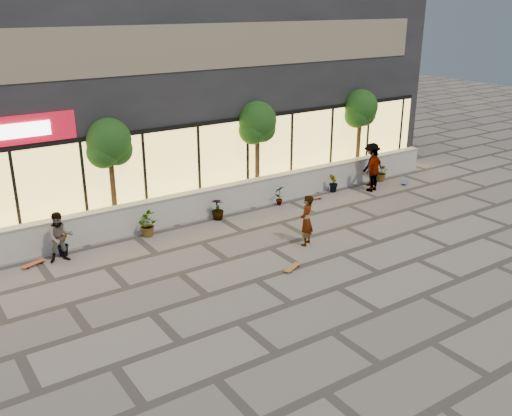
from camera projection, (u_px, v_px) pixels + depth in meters
ground at (338, 287)px, 15.96m from camera, size 80.00×80.00×0.00m
planter_wall at (212, 201)px, 21.23m from camera, size 22.00×0.42×1.04m
retail_building at (146, 83)px, 24.22m from camera, size 24.00×9.17×8.50m
shrub_b at (63, 243)px, 17.84m from camera, size 0.57×0.57×0.81m
shrub_c at (146, 225)px, 19.31m from camera, size 0.68×0.77×0.81m
shrub_d at (218, 209)px, 20.79m from camera, size 0.64×0.64×0.81m
shrub_e at (279, 195)px, 22.26m from camera, size 0.46×0.35×0.81m
shrub_f at (334, 183)px, 23.73m from camera, size 0.55×0.57×0.81m
shrub_g at (381, 172)px, 25.20m from camera, size 0.77×0.84×0.81m
tree_midwest at (109, 146)px, 19.09m from camera, size 1.60×1.50×3.92m
tree_mideast at (257, 125)px, 22.24m from camera, size 1.60×1.50×3.92m
tree_east at (360, 111)px, 25.13m from camera, size 1.60×1.50×3.92m
skater_center at (306, 220)px, 18.48m from camera, size 0.74×0.67×1.70m
skater_left at (60, 237)px, 17.30m from camera, size 0.86×0.71×1.60m
skater_right_near at (374, 170)px, 23.74m from camera, size 1.13×0.66×1.81m
skater_right_far at (371, 164)px, 24.47m from camera, size 1.33×0.96×1.87m
skateboard_center at (292, 267)px, 16.99m from camera, size 0.76×0.48×0.09m
skateboard_left at (33, 264)px, 17.23m from camera, size 0.77×0.44×0.09m
skateboard_right_near at (314, 198)px, 22.95m from camera, size 0.73×0.33×0.09m
skateboard_right_far at (405, 182)px, 25.00m from camera, size 0.77×0.63×0.10m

